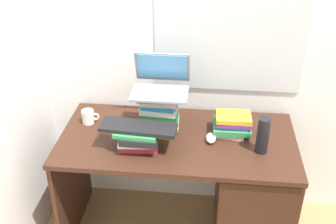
{
  "coord_description": "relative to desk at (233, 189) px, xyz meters",
  "views": [
    {
      "loc": [
        0.16,
        -2.04,
        2.12
      ],
      "look_at": [
        -0.05,
        -0.02,
        0.93
      ],
      "focal_mm": 44.94,
      "sensor_mm": 36.0,
      "label": 1
    }
  ],
  "objects": [
    {
      "name": "water_bottle",
      "position": [
        0.12,
        -0.06,
        0.45
      ],
      "size": [
        0.07,
        0.07,
        0.21
      ],
      "primitive_type": "cylinder",
      "color": "black",
      "rests_on": "desk"
    },
    {
      "name": "keyboard",
      "position": [
        -0.56,
        -0.1,
        0.48
      ],
      "size": [
        0.43,
        0.17,
        0.02
      ],
      "primitive_type": "cube",
      "rotation": [
        0.0,
        0.0,
        -0.08
      ],
      "color": "black",
      "rests_on": "book_stack_keyboard_riser"
    },
    {
      "name": "desk",
      "position": [
        0.0,
        0.0,
        0.0
      ],
      "size": [
        1.38,
        0.69,
        0.75
      ],
      "color": "#381E14",
      "rests_on": "ground"
    },
    {
      "name": "book_stack_side",
      "position": [
        -0.03,
        0.11,
        0.4
      ],
      "size": [
        0.22,
        0.19,
        0.13
      ],
      "color": "beige",
      "rests_on": "desk"
    },
    {
      "name": "laptop",
      "position": [
        -0.46,
        0.17,
        0.63
      ],
      "size": [
        0.33,
        0.28,
        0.21
      ],
      "color": "gray",
      "rests_on": "book_stack_tall"
    },
    {
      "name": "book_stack_keyboard_riser",
      "position": [
        -0.56,
        -0.1,
        0.41
      ],
      "size": [
        0.25,
        0.2,
        0.13
      ],
      "color": "#B22D33",
      "rests_on": "desk"
    },
    {
      "name": "computer_mouse",
      "position": [
        -0.15,
        0.02,
        0.36
      ],
      "size": [
        0.06,
        0.1,
        0.04
      ],
      "primitive_type": "ellipsoid",
      "color": "#A5A8AD",
      "rests_on": "desk"
    },
    {
      "name": "mug",
      "position": [
        -0.91,
        0.13,
        0.38
      ],
      "size": [
        0.11,
        0.07,
        0.09
      ],
      "color": "white",
      "rests_on": "desk"
    },
    {
      "name": "book_stack_tall",
      "position": [
        -0.46,
        0.11,
        0.46
      ],
      "size": [
        0.25,
        0.19,
        0.23
      ],
      "color": "yellow",
      "rests_on": "desk"
    },
    {
      "name": "wall_left",
      "position": [
        -1.27,
        0.03,
        0.89
      ],
      "size": [
        0.05,
        6.0,
        2.6
      ],
      "primitive_type": "cube",
      "color": "silver",
      "rests_on": "ground"
    },
    {
      "name": "wall_back",
      "position": [
        -0.35,
        0.42,
        0.89
      ],
      "size": [
        6.0,
        0.06,
        2.6
      ],
      "color": "white",
      "rests_on": "ground"
    }
  ]
}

